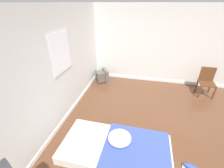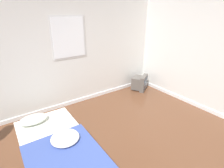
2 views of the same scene
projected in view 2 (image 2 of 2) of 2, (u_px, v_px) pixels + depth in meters
wall_back at (54, 55)px, 3.82m from camera, size 7.89×0.08×2.60m
mattress_bed at (58, 147)px, 2.86m from camera, size 1.07×2.09×0.34m
crt_tv at (140, 83)px, 5.19m from camera, size 0.57×0.56×0.44m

